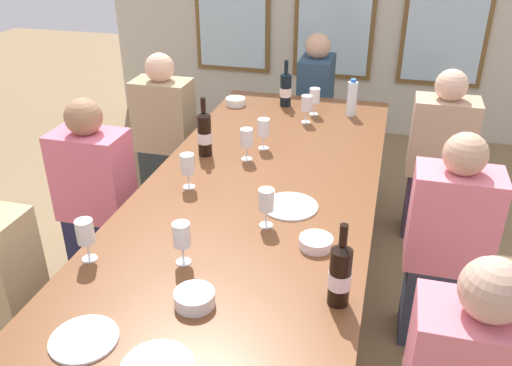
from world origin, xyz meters
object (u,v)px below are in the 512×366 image
at_px(white_plate_0, 290,206).
at_px(wine_bottle_0, 286,89).
at_px(tasting_bowl_1, 316,242).
at_px(wine_glass_2, 266,201).
at_px(white_plate_1, 84,339).
at_px(tasting_bowl_2, 236,102).
at_px(seated_person_6, 315,109).
at_px(seated_person_3, 438,161).
at_px(tasting_bowl_0, 195,298).
at_px(wine_glass_3, 307,104).
at_px(wine_glass_1, 247,138).
at_px(water_bottle, 352,98).
at_px(wine_glass_5, 188,165).
at_px(wine_glass_7, 85,234).
at_px(wine_bottle_1, 340,274).
at_px(wine_glass_0, 182,237).
at_px(seated_person_5, 446,249).
at_px(dining_table, 261,193).
at_px(wine_glass_4, 264,129).
at_px(wine_bottle_2, 204,133).
at_px(seated_person_4, 97,202).
at_px(wine_glass_6, 315,97).
at_px(seated_person_2, 165,138).

bearing_deg(white_plate_0, wine_bottle_0, 102.81).
relative_size(tasting_bowl_1, wine_glass_2, 0.78).
xyz_separation_m(white_plate_1, tasting_bowl_2, (-0.17, 2.24, 0.02)).
bearing_deg(wine_bottle_0, seated_person_6, 78.38).
bearing_deg(seated_person_3, tasting_bowl_0, -115.51).
height_order(wine_glass_2, seated_person_3, seated_person_3).
bearing_deg(wine_glass_3, wine_glass_1, -108.85).
bearing_deg(wine_bottle_0, tasting_bowl_2, -166.70).
distance_m(tasting_bowl_2, wine_glass_1, 0.88).
bearing_deg(water_bottle, seated_person_3, -10.16).
bearing_deg(seated_person_3, tasting_bowl_2, 175.77).
xyz_separation_m(wine_glass_5, wine_glass_7, (-0.16, -0.65, -0.00)).
height_order(tasting_bowl_0, wine_glass_7, wine_glass_7).
xyz_separation_m(wine_bottle_1, wine_glass_0, (-0.60, 0.08, -0.00)).
relative_size(tasting_bowl_2, seated_person_5, 0.12).
distance_m(tasting_bowl_1, seated_person_3, 1.56).
relative_size(dining_table, wine_glass_1, 15.80).
distance_m(dining_table, seated_person_5, 0.92).
distance_m(seated_person_3, seated_person_6, 1.18).
bearing_deg(wine_glass_7, wine_glass_5, 76.32).
xyz_separation_m(white_plate_0, seated_person_5, (0.72, 0.16, -0.22)).
distance_m(dining_table, wine_glass_4, 0.46).
distance_m(wine_bottle_2, seated_person_6, 1.56).
relative_size(dining_table, wine_glass_3, 15.80).
relative_size(wine_bottle_2, wine_glass_1, 1.86).
bearing_deg(wine_glass_1, wine_glass_2, -67.41).
xyz_separation_m(wine_bottle_2, wine_glass_7, (-0.11, -1.03, -0.01)).
bearing_deg(seated_person_4, seated_person_6, 62.99).
height_order(wine_glass_3, wine_glass_6, same).
xyz_separation_m(white_plate_1, wine_glass_6, (0.37, 2.20, 0.11)).
height_order(white_plate_0, wine_glass_1, wine_glass_1).
height_order(dining_table, wine_glass_0, wine_glass_0).
distance_m(wine_glass_1, seated_person_6, 1.52).
height_order(dining_table, white_plate_0, white_plate_0).
distance_m(white_plate_1, wine_bottle_2, 1.43).
bearing_deg(wine_bottle_1, seated_person_4, 151.61).
xyz_separation_m(white_plate_1, tasting_bowl_1, (0.62, 0.70, 0.02)).
relative_size(wine_glass_5, seated_person_2, 0.16).
bearing_deg(dining_table, seated_person_5, -2.02).
xyz_separation_m(wine_glass_2, seated_person_3, (0.79, 1.34, -0.34)).
height_order(wine_bottle_2, tasting_bowl_1, wine_bottle_2).
xyz_separation_m(seated_person_3, seated_person_4, (-1.81, -1.01, 0.00)).
relative_size(dining_table, wine_bottle_1, 8.77).
xyz_separation_m(dining_table, seated_person_2, (-0.90, 0.88, -0.16)).
bearing_deg(white_plate_1, wine_glass_2, 63.92).
bearing_deg(seated_person_6, seated_person_5, -62.81).
height_order(white_plate_0, wine_glass_6, wine_glass_6).
bearing_deg(wine_glass_6, dining_table, -95.29).
height_order(wine_glass_6, seated_person_6, seated_person_6).
height_order(white_plate_0, wine_bottle_0, wine_bottle_0).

